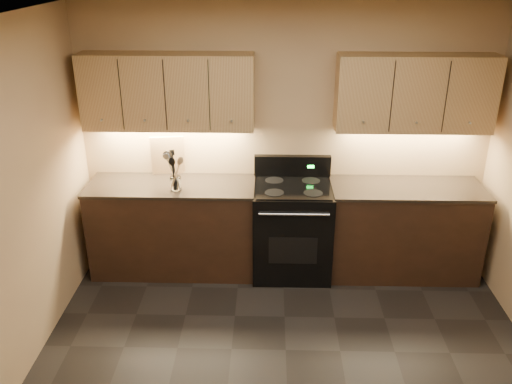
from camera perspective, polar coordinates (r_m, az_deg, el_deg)
ceiling at (r=3.12m, az=4.45°, el=16.90°), size 4.00×4.00×0.00m
wall_back at (r=5.36m, az=3.06°, el=5.59°), size 4.00×0.04×2.60m
counter_left at (r=5.49m, az=-8.64°, el=-3.66°), size 1.62×0.62×0.93m
counter_right at (r=5.57m, az=15.20°, el=-3.86°), size 1.46×0.62×0.93m
stove at (r=5.39m, az=3.80°, el=-3.81°), size 0.76×0.68×1.14m
upper_cab_left at (r=5.17m, az=-9.27°, el=10.38°), size 1.60×0.30×0.70m
upper_cab_right at (r=5.25m, az=16.41°, el=9.95°), size 1.44×0.30×0.70m
outlet_plate at (r=5.53m, az=-10.59°, el=3.82°), size 0.08×0.01×0.12m
utensil_crock at (r=5.14m, az=-8.44°, el=0.86°), size 0.13×0.13×0.13m
cutting_board at (r=5.46m, az=-9.28°, el=3.83°), size 0.34×0.14×0.41m
wooden_spoon at (r=5.09m, az=-8.97°, el=2.03°), size 0.16×0.07×0.33m
black_spoon at (r=5.11m, az=-8.60°, el=2.11°), size 0.07×0.12×0.33m
black_turner at (r=5.07m, az=-8.46°, el=2.31°), size 0.15×0.19×0.39m
steel_spatula at (r=5.10m, az=-8.26°, el=2.36°), size 0.20×0.11×0.38m
steel_skimmer at (r=5.08m, az=-8.15°, el=2.23°), size 0.19×0.12×0.37m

